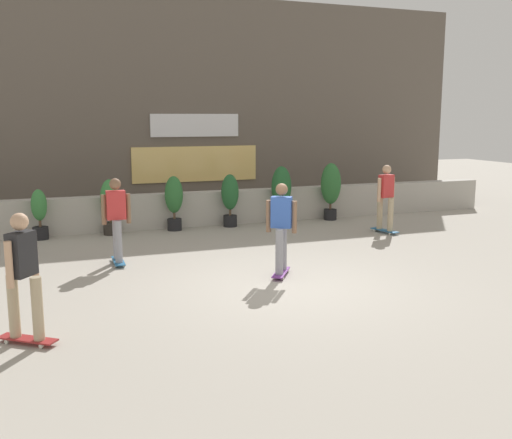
{
  "coord_description": "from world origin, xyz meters",
  "views": [
    {
      "loc": [
        -3.92,
        -8.97,
        2.86
      ],
      "look_at": [
        0.0,
        1.5,
        0.9
      ],
      "focal_mm": 41.2,
      "sensor_mm": 36.0,
      "label": 1
    }
  ],
  "objects_px": {
    "potted_plant_0": "(39,213)",
    "potted_plant_2": "(174,200)",
    "potted_plant_1": "(110,203)",
    "potted_plant_4": "(281,190)",
    "skater_by_wall_right": "(116,217)",
    "skater_far_right": "(281,225)",
    "skater_mid_plaza": "(386,195)",
    "potted_plant_3": "(230,197)",
    "potted_plant_5": "(331,187)",
    "skater_by_wall_left": "(23,272)"
  },
  "relations": [
    {
      "from": "potted_plant_1",
      "to": "potted_plant_2",
      "type": "bearing_deg",
      "value": 0.0
    },
    {
      "from": "potted_plant_5",
      "to": "skater_far_right",
      "type": "height_order",
      "value": "skater_far_right"
    },
    {
      "from": "potted_plant_3",
      "to": "skater_by_wall_left",
      "type": "bearing_deg",
      "value": -125.87
    },
    {
      "from": "potted_plant_2",
      "to": "skater_by_wall_right",
      "type": "xyz_separation_m",
      "value": [
        -1.82,
        -3.05,
        0.15
      ]
    },
    {
      "from": "potted_plant_1",
      "to": "potted_plant_3",
      "type": "relative_size",
      "value": 0.99
    },
    {
      "from": "potted_plant_2",
      "to": "potted_plant_3",
      "type": "distance_m",
      "value": 1.49
    },
    {
      "from": "potted_plant_5",
      "to": "skater_by_wall_right",
      "type": "relative_size",
      "value": 0.94
    },
    {
      "from": "skater_by_wall_left",
      "to": "skater_by_wall_right",
      "type": "distance_m",
      "value": 4.12
    },
    {
      "from": "potted_plant_0",
      "to": "skater_by_wall_left",
      "type": "bearing_deg",
      "value": -91.97
    },
    {
      "from": "potted_plant_2",
      "to": "potted_plant_4",
      "type": "bearing_deg",
      "value": 0.0
    },
    {
      "from": "potted_plant_0",
      "to": "potted_plant_4",
      "type": "xyz_separation_m",
      "value": [
        6.17,
        0.0,
        0.28
      ]
    },
    {
      "from": "skater_by_wall_right",
      "to": "skater_far_right",
      "type": "distance_m",
      "value": 3.29
    },
    {
      "from": "potted_plant_0",
      "to": "skater_mid_plaza",
      "type": "relative_size",
      "value": 0.7
    },
    {
      "from": "potted_plant_1",
      "to": "potted_plant_4",
      "type": "xyz_separation_m",
      "value": [
        4.55,
        0.0,
        0.13
      ]
    },
    {
      "from": "potted_plant_4",
      "to": "skater_mid_plaza",
      "type": "xyz_separation_m",
      "value": [
        1.88,
        -2.17,
        0.03
      ]
    },
    {
      "from": "potted_plant_0",
      "to": "potted_plant_1",
      "type": "relative_size",
      "value": 0.87
    },
    {
      "from": "potted_plant_2",
      "to": "skater_mid_plaza",
      "type": "distance_m",
      "value": 5.31
    },
    {
      "from": "potted_plant_1",
      "to": "potted_plant_4",
      "type": "distance_m",
      "value": 4.55
    },
    {
      "from": "potted_plant_1",
      "to": "potted_plant_2",
      "type": "relative_size",
      "value": 0.98
    },
    {
      "from": "potted_plant_4",
      "to": "skater_by_wall_left",
      "type": "height_order",
      "value": "skater_by_wall_left"
    },
    {
      "from": "potted_plant_2",
      "to": "skater_far_right",
      "type": "height_order",
      "value": "skater_far_right"
    },
    {
      "from": "potted_plant_1",
      "to": "skater_mid_plaza",
      "type": "relative_size",
      "value": 0.81
    },
    {
      "from": "potted_plant_0",
      "to": "skater_far_right",
      "type": "bearing_deg",
      "value": -50.75
    },
    {
      "from": "skater_by_wall_right",
      "to": "skater_far_right",
      "type": "bearing_deg",
      "value": -35.81
    },
    {
      "from": "potted_plant_2",
      "to": "skater_by_wall_left",
      "type": "xyz_separation_m",
      "value": [
        -3.45,
        -6.84,
        0.15
      ]
    },
    {
      "from": "potted_plant_0",
      "to": "skater_by_wall_right",
      "type": "xyz_separation_m",
      "value": [
        1.4,
        -3.05,
        0.31
      ]
    },
    {
      "from": "potted_plant_0",
      "to": "potted_plant_2",
      "type": "xyz_separation_m",
      "value": [
        3.22,
        -0.0,
        0.16
      ]
    },
    {
      "from": "potted_plant_1",
      "to": "potted_plant_3",
      "type": "distance_m",
      "value": 3.08
    },
    {
      "from": "potted_plant_2",
      "to": "skater_by_wall_left",
      "type": "bearing_deg",
      "value": -116.78
    },
    {
      "from": "potted_plant_3",
      "to": "potted_plant_4",
      "type": "xyz_separation_m",
      "value": [
        1.46,
        0.0,
        0.12
      ]
    },
    {
      "from": "potted_plant_2",
      "to": "skater_far_right",
      "type": "bearing_deg",
      "value": -80.33
    },
    {
      "from": "potted_plant_4",
      "to": "potted_plant_0",
      "type": "bearing_deg",
      "value": 180.0
    },
    {
      "from": "potted_plant_1",
      "to": "potted_plant_5",
      "type": "bearing_deg",
      "value": 0.0
    },
    {
      "from": "potted_plant_3",
      "to": "skater_by_wall_right",
      "type": "xyz_separation_m",
      "value": [
        -3.31,
        -3.05,
        0.15
      ]
    },
    {
      "from": "potted_plant_2",
      "to": "potted_plant_4",
      "type": "relative_size",
      "value": 0.9
    },
    {
      "from": "potted_plant_2",
      "to": "potted_plant_1",
      "type": "bearing_deg",
      "value": 180.0
    },
    {
      "from": "skater_far_right",
      "to": "potted_plant_4",
      "type": "bearing_deg",
      "value": 67.05
    },
    {
      "from": "potted_plant_0",
      "to": "potted_plant_1",
      "type": "distance_m",
      "value": 1.63
    },
    {
      "from": "potted_plant_3",
      "to": "skater_far_right",
      "type": "height_order",
      "value": "skater_far_right"
    },
    {
      "from": "skater_by_wall_left",
      "to": "potted_plant_3",
      "type": "bearing_deg",
      "value": 54.13
    },
    {
      "from": "potted_plant_0",
      "to": "potted_plant_2",
      "type": "distance_m",
      "value": 3.22
    },
    {
      "from": "skater_by_wall_left",
      "to": "skater_mid_plaza",
      "type": "bearing_deg",
      "value": 29.38
    },
    {
      "from": "skater_far_right",
      "to": "skater_by_wall_right",
      "type": "bearing_deg",
      "value": 144.19
    },
    {
      "from": "potted_plant_4",
      "to": "skater_by_wall_right",
      "type": "height_order",
      "value": "skater_by_wall_right"
    },
    {
      "from": "skater_by_wall_left",
      "to": "skater_by_wall_right",
      "type": "height_order",
      "value": "same"
    },
    {
      "from": "potted_plant_3",
      "to": "skater_mid_plaza",
      "type": "relative_size",
      "value": 0.82
    },
    {
      "from": "skater_by_wall_right",
      "to": "skater_by_wall_left",
      "type": "bearing_deg",
      "value": -113.34
    },
    {
      "from": "potted_plant_2",
      "to": "skater_mid_plaza",
      "type": "bearing_deg",
      "value": -24.18
    },
    {
      "from": "potted_plant_2",
      "to": "potted_plant_5",
      "type": "xyz_separation_m",
      "value": [
        4.45,
        0.0,
        0.14
      ]
    },
    {
      "from": "potted_plant_2",
      "to": "skater_far_right",
      "type": "xyz_separation_m",
      "value": [
        0.85,
        -4.97,
        0.15
      ]
    }
  ]
}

